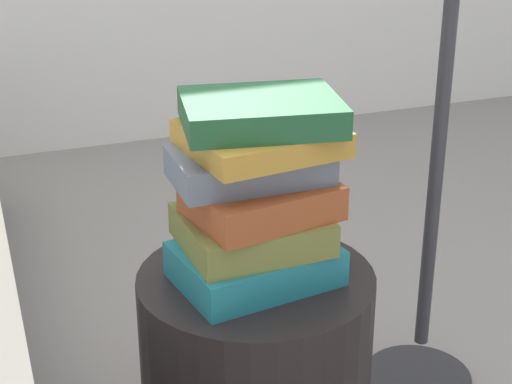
% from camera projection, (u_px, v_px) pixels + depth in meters
% --- Properties ---
extents(side_table, '(0.42, 0.42, 0.45)m').
position_uv_depth(side_table, '(256.00, 382.00, 1.56)').
color(side_table, black).
rests_on(side_table, ground_plane).
extents(book_teal, '(0.28, 0.23, 0.06)m').
position_uv_depth(book_teal, '(255.00, 264.00, 1.45)').
color(book_teal, '#1E727F').
rests_on(book_teal, side_table).
extents(book_olive, '(0.24, 0.21, 0.06)m').
position_uv_depth(book_olive, '(252.00, 229.00, 1.44)').
color(book_olive, olive).
rests_on(book_olive, book_teal).
extents(book_rust, '(0.26, 0.21, 0.06)m').
position_uv_depth(book_rust, '(261.00, 199.00, 1.41)').
color(book_rust, '#994723').
rests_on(book_rust, book_olive).
extents(book_slate, '(0.25, 0.15, 0.05)m').
position_uv_depth(book_slate, '(250.00, 165.00, 1.40)').
color(book_slate, slate).
rests_on(book_slate, book_rust).
extents(book_ochre, '(0.26, 0.24, 0.04)m').
position_uv_depth(book_ochre, '(261.00, 138.00, 1.38)').
color(book_ochre, '#B7842D').
rests_on(book_ochre, book_slate).
extents(book_forest, '(0.28, 0.23, 0.05)m').
position_uv_depth(book_forest, '(261.00, 112.00, 1.37)').
color(book_forest, '#1E512D').
rests_on(book_forest, book_ochre).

